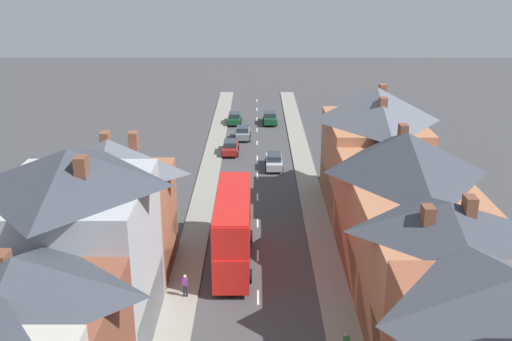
{
  "coord_description": "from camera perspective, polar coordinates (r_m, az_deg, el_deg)",
  "views": [
    {
      "loc": [
        -0.14,
        -10.77,
        21.06
      ],
      "look_at": [
        0.06,
        44.68,
        1.74
      ],
      "focal_mm": 42.0,
      "sensor_mm": 36.0,
      "label": 1
    }
  ],
  "objects": [
    {
      "name": "car_near_silver",
      "position": [
        64.49,
        1.53,
        0.92
      ],
      "size": [
        1.9,
        4.47,
        1.65
      ],
      "color": "#B7BABF",
      "rests_on": "ground"
    },
    {
      "name": "centre_line_dashes",
      "position": [
        51.3,
        -0.03,
        -5.03
      ],
      "size": [
        0.14,
        97.8,
        0.01
      ],
      "color": "silver",
      "rests_on": "ground"
    },
    {
      "name": "car_parked_left_a",
      "position": [
        82.65,
        -2.26,
        5.01
      ],
      "size": [
        1.9,
        4.15,
        1.6
      ],
      "color": "#144728",
      "rests_on": "ground"
    },
    {
      "name": "car_parked_right_a",
      "position": [
        82.7,
        1.15,
        5.06
      ],
      "size": [
        1.9,
        4.45,
        1.7
      ],
      "color": "#144728",
      "rests_on": "ground"
    },
    {
      "name": "pavement_left",
      "position": [
        53.33,
        -5.54,
        -4.07
      ],
      "size": [
        2.2,
        104.0,
        0.14
      ],
      "primitive_type": "cube",
      "color": "gray",
      "rests_on": "ground"
    },
    {
      "name": "terrace_row_right",
      "position": [
        33.14,
        18.28,
        -10.35
      ],
      "size": [
        8.0,
        56.38,
        12.02
      ],
      "color": "brown",
      "rests_on": "ground"
    },
    {
      "name": "car_mid_white",
      "position": [
        69.57,
        -2.63,
        2.26
      ],
      "size": [
        1.9,
        4.4,
        1.6
      ],
      "color": "maroon",
      "rests_on": "ground"
    },
    {
      "name": "car_parked_left_b",
      "position": [
        75.23,
        -1.46,
        3.6
      ],
      "size": [
        1.9,
        3.82,
        1.67
      ],
      "color": "gray",
      "rests_on": "ground"
    },
    {
      "name": "double_decker_bus_lead",
      "position": [
        43.78,
        -2.38,
        -5.44
      ],
      "size": [
        2.74,
        10.8,
        5.3
      ],
      "color": "red",
      "rests_on": "ground"
    },
    {
      "name": "pedestrian_far_left",
      "position": [
        40.31,
        -6.94,
        -10.74
      ],
      "size": [
        0.36,
        0.22,
        1.61
      ],
      "color": "#23232D",
      "rests_on": "pavement_left"
    },
    {
      "name": "pavement_right",
      "position": [
        53.36,
        5.46,
        -4.05
      ],
      "size": [
        2.2,
        104.0,
        0.14
      ],
      "primitive_type": "cube",
      "color": "gray",
      "rests_on": "ground"
    }
  ]
}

